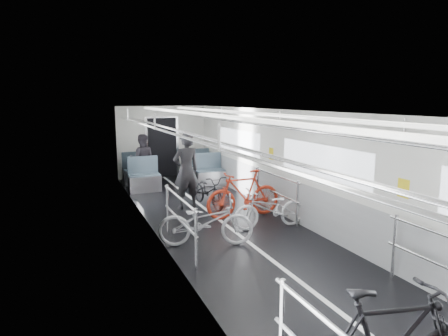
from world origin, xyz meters
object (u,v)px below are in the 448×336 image
Objects in this scene: bike_right_far at (244,194)px; person_seated at (142,159)px; bike_left_far at (206,221)px; bike_aisle at (208,191)px; person_standing at (186,171)px; bike_right_mid at (270,209)px.

bike_right_far is 1.14× the size of person_seated.
bike_left_far is 0.96× the size of bike_right_far.
bike_aisle is at bearing -159.88° from bike_right_far.
person_standing reaches higher than person_seated.
bike_left_far is at bearing -118.43° from bike_aisle.
bike_right_far is (1.37, 1.35, 0.09)m from bike_left_far.
person_standing is 1.18× the size of person_seated.
person_standing is (0.40, 2.57, 0.47)m from bike_left_far.
person_seated is (-1.00, 3.30, 0.38)m from bike_aisle.
bike_left_far is 2.64m from bike_aisle.
person_standing is at bearing 111.62° from person_seated.
bike_right_far is 4.65m from person_seated.
bike_right_far reaches higher than bike_right_mid.
person_standing is (-0.53, 0.10, 0.52)m from bike_aisle.
person_seated reaches higher than bike_right_far.
bike_right_mid is 2.47m from person_standing.
person_seated is at bearing -92.12° from person_standing.
person_standing reaches higher than bike_aisle.
bike_left_far is 5.78m from person_seated.
bike_right_mid is at bearing 120.14° from person_seated.
bike_left_far is 1.08× the size of bike_right_mid.
bike_right_mid is 1.01× the size of person_seated.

